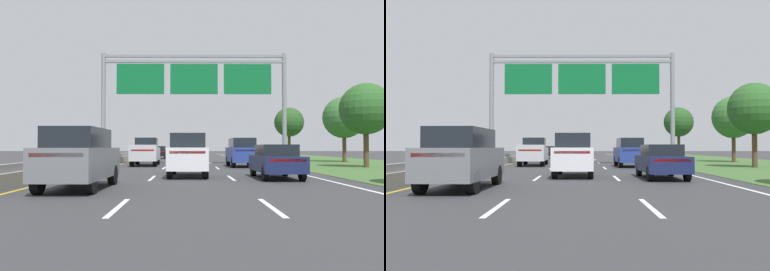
{
  "view_description": "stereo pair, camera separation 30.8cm",
  "coord_description": "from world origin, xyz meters",
  "views": [
    {
      "loc": [
        -0.15,
        0.85,
        1.46
      ],
      "look_at": [
        0.04,
        22.31,
        2.08
      ],
      "focal_mm": 37.28,
      "sensor_mm": 36.0,
      "label": 1
    },
    {
      "loc": [
        0.15,
        0.85,
        1.46
      ],
      "look_at": [
        0.04,
        22.31,
        2.08
      ],
      "focal_mm": 37.28,
      "sensor_mm": 36.0,
      "label": 2
    }
  ],
  "objects": [
    {
      "name": "roadside_tree_mid",
      "position": [
        12.43,
        28.9,
        4.15
      ],
      "size": [
        3.65,
        3.65,
        6.0
      ],
      "color": "#4C3823",
      "rests_on": "ground"
    },
    {
      "name": "roadside_tree_distant",
      "position": [
        12.32,
        49.99,
        4.52
      ],
      "size": [
        3.63,
        3.63,
        6.36
      ],
      "color": "#4C3823",
      "rests_on": "ground"
    },
    {
      "name": "ground_plane",
      "position": [
        0.0,
        35.0,
        0.0
      ],
      "size": [
        220.0,
        220.0,
        0.0
      ],
      "primitive_type": "plane",
      "color": "#333335"
    },
    {
      "name": "roadside_tree_far",
      "position": [
        14.83,
        38.94,
        4.3
      ],
      "size": [
        4.03,
        4.03,
        6.33
      ],
      "color": "#4C3823",
      "rests_on": "ground"
    },
    {
      "name": "car_blue_right_lane_suv",
      "position": [
        3.79,
        30.33,
        1.1
      ],
      "size": [
        1.96,
        4.73,
        2.11
      ],
      "rotation": [
        0.0,
        0.0,
        1.58
      ],
      "color": "navy",
      "rests_on": "ground"
    },
    {
      "name": "car_grey_left_lane_suv",
      "position": [
        -3.94,
        14.7,
        1.1
      ],
      "size": [
        1.99,
        4.74,
        2.11
      ],
      "rotation": [
        0.0,
        0.0,
        1.55
      ],
      "color": "slate",
      "rests_on": "ground"
    },
    {
      "name": "car_white_centre_lane_suv",
      "position": [
        -0.16,
        20.67,
        1.1
      ],
      "size": [
        1.98,
        4.73,
        2.11
      ],
      "rotation": [
        0.0,
        0.0,
        1.55
      ],
      "color": "silver",
      "rests_on": "ground"
    },
    {
      "name": "car_black_left_lane_sedan",
      "position": [
        -3.87,
        51.97,
        0.82
      ],
      "size": [
        1.85,
        4.41,
        1.57
      ],
      "rotation": [
        0.0,
        0.0,
        1.56
      ],
      "color": "black",
      "rests_on": "ground"
    },
    {
      "name": "overhead_sign_gantry",
      "position": [
        0.3,
        32.97,
        6.49
      ],
      "size": [
        15.06,
        0.42,
        9.08
      ],
      "color": "gray",
      "rests_on": "ground"
    },
    {
      "name": "lane_striping",
      "position": [
        0.0,
        34.54,
        0.0
      ],
      "size": [
        11.96,
        106.0,
        0.01
      ],
      "color": "white",
      "rests_on": "ground"
    },
    {
      "name": "pickup_truck_silver",
      "position": [
        -3.52,
        32.29,
        1.07
      ],
      "size": [
        2.1,
        5.44,
        2.2
      ],
      "rotation": [
        0.0,
        0.0,
        1.59
      ],
      "color": "#B2B5BA",
      "rests_on": "ground"
    },
    {
      "name": "car_navy_right_lane_sedan",
      "position": [
        3.91,
        19.33,
        0.82
      ],
      "size": [
        1.85,
        4.41,
        1.57
      ],
      "rotation": [
        0.0,
        0.0,
        1.58
      ],
      "color": "#161E47",
      "rests_on": "ground"
    },
    {
      "name": "grass_verge_right",
      "position": [
        13.95,
        35.0,
        0.01
      ],
      "size": [
        14.0,
        110.0,
        0.02
      ],
      "primitive_type": "cube",
      "color": "#3D602D",
      "rests_on": "ground"
    },
    {
      "name": "median_barrier_concrete",
      "position": [
        -6.6,
        35.0,
        0.35
      ],
      "size": [
        0.6,
        110.0,
        0.85
      ],
      "color": "gray",
      "rests_on": "ground"
    }
  ]
}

